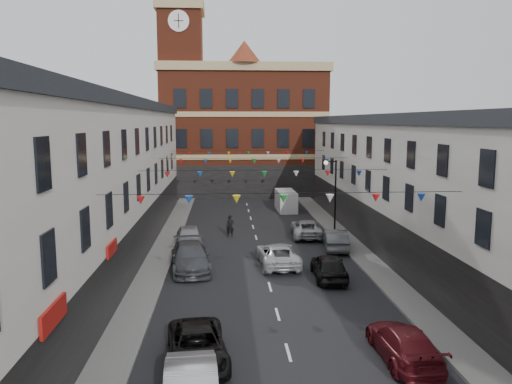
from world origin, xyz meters
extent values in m
plane|color=black|center=(0.00, 0.00, 0.00)|extent=(160.00, 160.00, 0.00)
cube|color=#605E5B|center=(-6.90, 2.00, 0.07)|extent=(1.80, 64.00, 0.15)
cube|color=#605E5B|center=(6.90, 2.00, 0.07)|extent=(1.80, 64.00, 0.15)
cube|color=beige|center=(-11.80, 1.00, 5.00)|extent=(8.00, 56.00, 10.00)
cube|color=black|center=(-11.80, 1.00, 10.35)|extent=(8.40, 56.00, 0.70)
cube|color=black|center=(-7.75, 1.00, 1.60)|extent=(0.12, 56.00, 3.20)
cube|color=silver|center=(11.80, 1.00, 4.50)|extent=(8.00, 56.00, 9.00)
cube|color=black|center=(11.80, 1.00, 9.35)|extent=(8.40, 56.00, 0.70)
cube|color=black|center=(7.75, 1.00, 1.60)|extent=(0.12, 56.00, 3.20)
cube|color=maroon|center=(0.00, 38.00, 7.50)|extent=(20.00, 12.00, 15.00)
cube|color=tan|center=(0.00, 38.00, 15.50)|extent=(20.60, 12.60, 1.00)
cone|color=maroon|center=(0.00, 33.00, 17.20)|extent=(4.00, 4.00, 2.60)
cube|color=maroon|center=(-7.50, 35.00, 12.00)|extent=(5.00, 5.00, 24.00)
cube|color=tan|center=(-7.50, 35.00, 22.50)|extent=(5.60, 5.60, 1.20)
cylinder|color=white|center=(-7.50, 32.45, 20.50)|extent=(2.40, 0.12, 2.40)
cube|color=#284620|center=(-4.00, 62.00, 5.00)|extent=(40.00, 14.00, 10.00)
cylinder|color=black|center=(6.80, 14.00, 3.00)|extent=(0.14, 0.14, 6.00)
cylinder|color=black|center=(6.40, 14.00, 5.90)|extent=(0.90, 0.10, 0.10)
sphere|color=beige|center=(5.95, 14.00, 5.80)|extent=(0.36, 0.36, 0.36)
imported|color=black|center=(-3.60, -8.62, 0.66)|extent=(2.76, 5.01, 1.33)
imported|color=#45494E|center=(-4.66, 3.57, 0.82)|extent=(2.95, 5.90, 1.64)
imported|color=gray|center=(-5.10, 9.02, 0.80)|extent=(2.33, 4.88, 1.61)
imported|color=#5D1219|center=(4.38, -8.91, 0.69)|extent=(1.97, 4.75, 1.37)
imported|color=black|center=(3.60, 1.22, 0.76)|extent=(2.01, 4.56, 1.53)
imported|color=#505458|center=(5.50, 7.94, 0.74)|extent=(2.10, 4.65, 1.48)
imported|color=#A5A8AA|center=(4.05, 12.03, 0.70)|extent=(2.70, 5.18, 1.39)
imported|color=silver|center=(0.90, 4.16, 0.73)|extent=(2.61, 5.31, 1.45)
cube|color=silver|center=(3.87, 23.82, 1.04)|extent=(1.89, 4.72, 2.07)
imported|color=black|center=(-2.06, 12.26, 0.89)|extent=(0.70, 0.50, 1.78)
camera|label=1|loc=(-2.52, -26.81, 9.25)|focal=35.00mm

